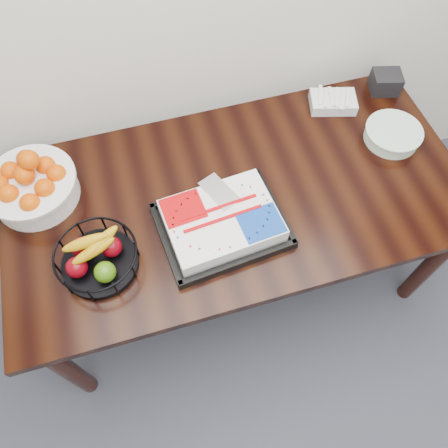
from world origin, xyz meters
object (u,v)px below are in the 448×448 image
object	(u,v)px
fruit_basket	(97,257)
napkin_box	(385,82)
table	(237,204)
plate_stack	(393,134)
tangerine_bowl	(29,182)
cake_tray	(222,222)

from	to	relation	value
fruit_basket	napkin_box	distance (m)	1.45
table	napkin_box	size ratio (longest dim) A/B	14.59
plate_stack	napkin_box	world-z (taller)	napkin_box
plate_stack	table	bearing A→B (deg)	-173.86
tangerine_bowl	fruit_basket	size ratio (longest dim) A/B	1.21
tangerine_bowl	napkin_box	bearing A→B (deg)	5.57
tangerine_bowl	plate_stack	size ratio (longest dim) A/B	1.47
tangerine_bowl	plate_stack	distance (m)	1.45
table	plate_stack	xyz separation A→B (m)	(0.70, 0.08, 0.12)
table	cake_tray	xyz separation A→B (m)	(-0.10, -0.14, 0.13)
fruit_basket	plate_stack	size ratio (longest dim) A/B	1.21
table	tangerine_bowl	world-z (taller)	tangerine_bowl
fruit_basket	tangerine_bowl	bearing A→B (deg)	117.89
table	tangerine_bowl	bearing A→B (deg)	165.01
plate_stack	napkin_box	size ratio (longest dim) A/B	1.91
tangerine_bowl	fruit_basket	world-z (taller)	tangerine_bowl
table	tangerine_bowl	xyz separation A→B (m)	(-0.74, 0.20, 0.18)
cake_tray	napkin_box	xyz separation A→B (m)	(0.90, 0.49, 0.00)
table	cake_tray	world-z (taller)	cake_tray
napkin_box	fruit_basket	bearing A→B (deg)	-159.31
cake_tray	tangerine_bowl	world-z (taller)	tangerine_bowl
table	plate_stack	world-z (taller)	plate_stack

